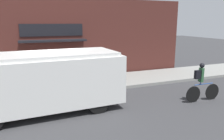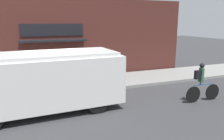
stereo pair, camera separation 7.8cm
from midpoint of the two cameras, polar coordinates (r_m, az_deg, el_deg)
The scene contains 6 objects.
ground_plane at distance 10.35m, azimuth -14.44°, elevation -6.89°, with size 70.00×70.00×0.00m, color #38383A.
sidewalk at distance 11.68m, azimuth -15.28°, elevation -4.31°, with size 28.00×2.85×0.15m.
storefront at distance 12.84m, azimuth -16.56°, elevation 7.48°, with size 17.48×0.86×4.71m.
school_bus at distance 8.61m, azimuth -15.56°, elevation -2.64°, with size 5.86×2.75×2.25m.
cyclist at distance 10.04m, azimuth 22.58°, elevation -3.31°, with size 1.74×0.21×1.69m.
trash_bin at distance 12.74m, azimuth -9.97°, elevation -0.18°, with size 0.55×0.55×0.91m.
Camera 2 is at (-0.92, -9.76, 3.37)m, focal length 35.00 mm.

